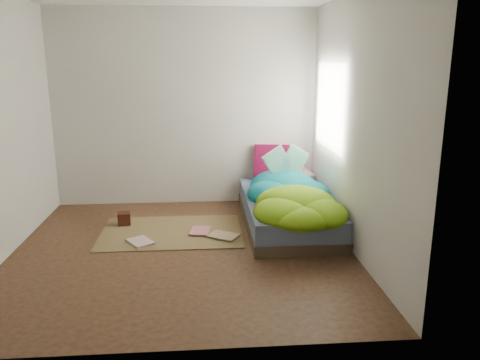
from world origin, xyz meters
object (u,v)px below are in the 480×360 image
Objects in this scene: wooden_box at (124,218)px; floor_book_a at (131,244)px; bed at (287,211)px; floor_book_b at (191,231)px; pillow_magenta at (272,162)px; open_book at (286,153)px.

floor_book_a is (0.17, -0.67, -0.06)m from wooden_box.
floor_book_b is (-1.15, -0.21, -0.14)m from bed.
pillow_magenta reaches higher than wooden_box.
wooden_box reaches higher than floor_book_b.
wooden_box is at bearing 72.12° from floor_book_a.
open_book is (0.08, -0.63, 0.25)m from pillow_magenta.
bed is 13.62× the size of wooden_box.
pillow_magenta is at bearing 7.94° from floor_book_a.
wooden_box is 0.51× the size of floor_book_b.
wooden_box is at bearing 169.68° from open_book.
wooden_box is at bearing -148.00° from pillow_magenta.
wooden_box reaches higher than floor_book_a.
pillow_magenta is at bearing 22.54° from wooden_box.
floor_book_b reaches higher than floor_book_a.
floor_book_a is at bearing -162.67° from bed.
pillow_magenta is at bearing 54.13° from floor_book_b.
floor_book_b is at bearing -172.39° from open_book.
bed is at bearing 18.89° from floor_book_b.
bed is 1.00m from pillow_magenta.
floor_book_a is (-1.77, -0.55, -0.15)m from bed.
wooden_box is (-1.89, -0.79, -0.49)m from pillow_magenta.
floor_book_b is (-1.18, -0.49, -0.80)m from open_book.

